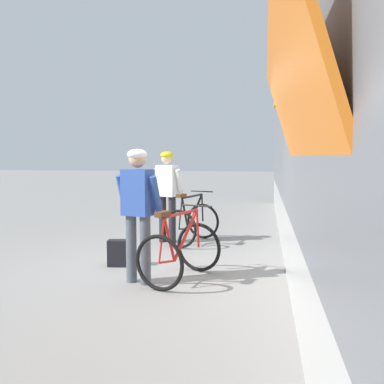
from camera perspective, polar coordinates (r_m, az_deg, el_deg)
The scene contains 6 objects.
ground_plane at distance 6.07m, azimuth -3.42°, elevation -11.01°, with size 80.00×80.00×0.00m, color gray.
cyclist_near_in_blue at distance 5.42m, azimuth -7.47°, elevation -1.59°, with size 0.66×0.42×1.76m.
cyclist_far_in_white at distance 7.95m, azimuth -3.42°, elevation 0.52°, with size 0.66×0.45×1.76m.
bicycle_near_red at distance 5.59m, azimuth -1.65°, elevation -8.14°, with size 1.02×1.24×0.99m.
bicycle_far_black at distance 7.93m, azimuth -0.08°, elevation -4.23°, with size 0.98×1.23×0.99m.
backpack_on_platform at distance 6.45m, azimuth -10.26°, elevation -8.28°, with size 0.28×0.18×0.40m, color black.
Camera 1 is at (1.37, -5.67, 1.67)m, focal length 38.67 mm.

